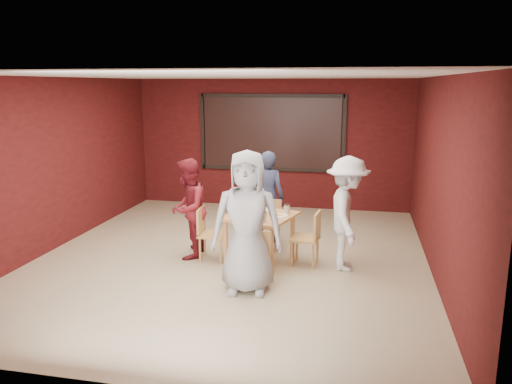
% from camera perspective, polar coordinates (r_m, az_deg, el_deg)
% --- Properties ---
extents(floor, '(7.00, 7.00, 0.00)m').
position_cam_1_polar(floor, '(7.94, -2.77, -7.54)').
color(floor, tan).
rests_on(floor, ground).
extents(window_blinds, '(3.00, 0.02, 1.50)m').
position_cam_1_polar(window_blinds, '(10.89, 1.75, 6.78)').
color(window_blinds, black).
extents(dining_table, '(1.17, 1.17, 0.90)m').
position_cam_1_polar(dining_table, '(7.56, 0.43, -3.27)').
color(dining_table, '#BB734C').
rests_on(dining_table, floor).
extents(chair_front, '(0.48, 0.48, 0.77)m').
position_cam_1_polar(chair_front, '(6.83, -0.00, -7.00)').
color(chair_front, tan).
rests_on(chair_front, floor).
extents(chair_back, '(0.39, 0.39, 0.79)m').
position_cam_1_polar(chair_back, '(8.35, 1.52, -3.30)').
color(chair_back, tan).
rests_on(chair_back, floor).
extents(chair_left, '(0.43, 0.43, 0.83)m').
position_cam_1_polar(chair_left, '(7.76, -5.52, -4.42)').
color(chair_left, tan).
rests_on(chair_left, floor).
extents(chair_right, '(0.44, 0.44, 0.83)m').
position_cam_1_polar(chair_right, '(7.53, 6.16, -4.94)').
color(chair_right, tan).
rests_on(chair_right, floor).
extents(diner_front, '(0.98, 0.70, 1.88)m').
position_cam_1_polar(diner_front, '(6.44, -1.03, -3.49)').
color(diner_front, '#999999').
rests_on(diner_front, floor).
extents(diner_back, '(0.65, 0.50, 1.58)m').
position_cam_1_polar(diner_back, '(8.58, 1.41, -0.51)').
color(diner_back, '#292F49').
rests_on(diner_back, floor).
extents(diner_left, '(0.63, 0.79, 1.57)m').
position_cam_1_polar(diner_left, '(7.85, -7.79, -1.89)').
color(diner_left, maroon).
rests_on(diner_left, floor).
extents(diner_right, '(0.72, 1.13, 1.68)m').
position_cam_1_polar(diner_right, '(7.37, 10.39, -2.46)').
color(diner_right, silver).
rests_on(diner_right, floor).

